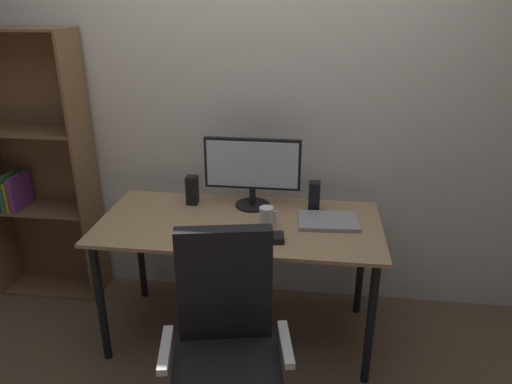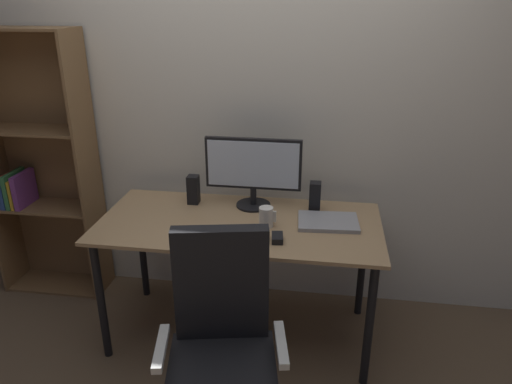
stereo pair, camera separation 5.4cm
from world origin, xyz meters
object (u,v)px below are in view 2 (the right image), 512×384
Objects in this scene: keyboard at (239,238)px; office_chair at (222,360)px; speaker_right at (315,197)px; laptop at (328,222)px; mouse at (277,238)px; bookshelf at (41,170)px; coffee_mug at (266,217)px; monitor at (253,168)px; desk at (239,235)px; speaker_left at (193,190)px.

keyboard is 0.29× the size of office_chair.
keyboard is 0.56m from speaker_right.
speaker_right reaches higher than laptop.
office_chair reaches higher than keyboard.
keyboard is at bearing 81.54° from office_chair.
mouse is 0.10× the size of office_chair.
coffee_mug is at bearing -14.45° from bookshelf.
monitor is at bearing 154.68° from laptop.
keyboard is (-0.01, -0.42, -0.23)m from monitor.
keyboard is 3.02× the size of mouse.
desk is 14.11× the size of coffee_mug.
coffee_mug is (0.11, -0.25, -0.18)m from monitor.
office_chair reaches higher than speaker_left.
speaker_right is (0.40, 0.21, 0.17)m from desk.
speaker_left is at bearing 136.84° from mouse.
laptop is 0.81m from speaker_left.
coffee_mug is (0.12, 0.17, 0.05)m from keyboard.
office_chair is at bearing -121.15° from laptop.
monitor is 0.39m from speaker_right.
mouse is at bearing -36.46° from speaker_left.
desk is at bearing -34.05° from speaker_left.
speaker_left is at bearing -178.72° from monitor.
speaker_left and speaker_right have the same top height.
monitor is at bearing 178.72° from speaker_right.
desk is at bearing 83.59° from office_chair.
mouse is at bearing -63.76° from coffee_mug.
speaker_left reaches higher than mouse.
keyboard is 0.91× the size of laptop.
speaker_right is at bearing 27.85° from desk.
monitor reaches higher than laptop.
speaker_left reaches higher than keyboard.
desk is at bearing 133.77° from mouse.
bookshelf is (-1.06, 0.15, 0.01)m from speaker_left.
laptop is 1.88× the size of speaker_right.
monitor is 0.39m from speaker_left.
coffee_mug reaches higher than laptop.
office_chair is (-0.09, -0.72, -0.34)m from coffee_mug.
desk is 4.78× the size of laptop.
speaker_right is at bearing 112.10° from laptop.
keyboard is 2.67× the size of coffee_mug.
laptop reaches higher than keyboard.
mouse reaches higher than laptop.
office_chair is (-0.34, -0.96, -0.37)m from speaker_right.
office_chair is at bearing -97.12° from coffee_mug.
office_chair is at bearing -37.82° from bookshelf.
desk is 5.28× the size of keyboard.
coffee_mug is 0.06× the size of bookshelf.
laptop is (0.43, -0.17, -0.22)m from monitor.
desk is 0.48m from speaker_right.
coffee_mug is 1.57m from bookshelf.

